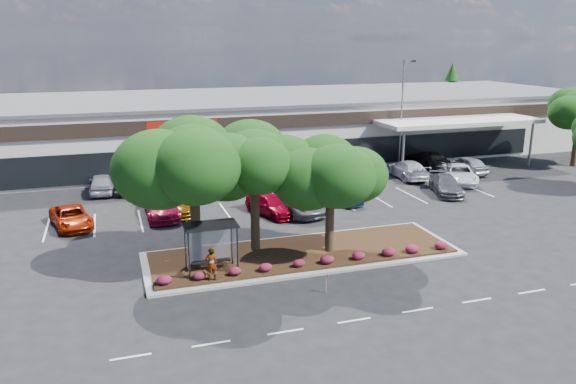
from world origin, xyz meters
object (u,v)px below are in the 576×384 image
object	(u,v)px
survey_stake	(327,281)
car_1	(161,205)
light_pole	(402,120)
car_0	(71,217)

from	to	relation	value
survey_stake	car_1	bearing A→B (deg)	113.28
survey_stake	light_pole	bearing A→B (deg)	54.42
survey_stake	car_1	world-z (taller)	car_1
light_pole	car_0	xyz separation A→B (m)	(-29.73, -9.69, -3.89)
survey_stake	car_0	distance (m)	19.11
light_pole	survey_stake	bearing A→B (deg)	-125.58
survey_stake	car_1	xyz separation A→B (m)	(-6.48, 15.05, 0.16)
light_pole	car_1	distance (m)	25.79
car_0	light_pole	bearing A→B (deg)	4.82
light_pole	survey_stake	size ratio (longest dim) A/B	10.48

